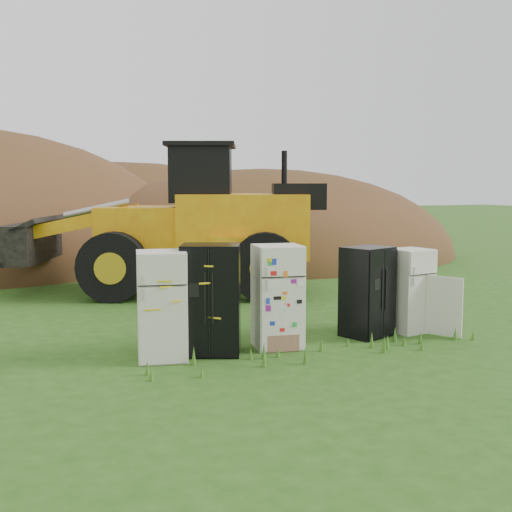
{
  "coord_description": "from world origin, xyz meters",
  "views": [
    {
      "loc": [
        -5.06,
        -9.75,
        2.76
      ],
      "look_at": [
        0.03,
        2.0,
        1.34
      ],
      "focal_mm": 45.0,
      "sensor_mm": 36.0,
      "label": 1
    }
  ],
  "objects_px": {
    "fridge_black_side": "(211,299)",
    "fridge_black_right": "(367,292)",
    "fridge_sticker": "(278,296)",
    "fridge_open_door": "(409,290)",
    "wheel_loader": "(164,219)",
    "fridge_leftmost": "(162,306)"
  },
  "relations": [
    {
      "from": "fridge_black_side",
      "to": "fridge_black_right",
      "type": "relative_size",
      "value": 1.1
    },
    {
      "from": "fridge_black_right",
      "to": "wheel_loader",
      "type": "relative_size",
      "value": 0.21
    },
    {
      "from": "fridge_leftmost",
      "to": "wheel_loader",
      "type": "height_order",
      "value": "wheel_loader"
    },
    {
      "from": "fridge_open_door",
      "to": "fridge_black_side",
      "type": "bearing_deg",
      "value": 171.57
    },
    {
      "from": "fridge_black_right",
      "to": "fridge_leftmost",
      "type": "bearing_deg",
      "value": 161.26
    },
    {
      "from": "fridge_leftmost",
      "to": "fridge_black_side",
      "type": "relative_size",
      "value": 0.96
    },
    {
      "from": "fridge_black_right",
      "to": "wheel_loader",
      "type": "xyz_separation_m",
      "value": [
        -2.11,
        6.11,
        1.08
      ]
    },
    {
      "from": "fridge_open_door",
      "to": "wheel_loader",
      "type": "bearing_deg",
      "value": 107.88
    },
    {
      "from": "fridge_black_side",
      "to": "fridge_sticker",
      "type": "height_order",
      "value": "fridge_black_side"
    },
    {
      "from": "fridge_sticker",
      "to": "fridge_open_door",
      "type": "height_order",
      "value": "fridge_sticker"
    },
    {
      "from": "fridge_leftmost",
      "to": "fridge_black_right",
      "type": "relative_size",
      "value": 1.05
    },
    {
      "from": "wheel_loader",
      "to": "fridge_black_side",
      "type": "bearing_deg",
      "value": -75.4
    },
    {
      "from": "wheel_loader",
      "to": "fridge_sticker",
      "type": "bearing_deg",
      "value": -64.46
    },
    {
      "from": "fridge_leftmost",
      "to": "fridge_open_door",
      "type": "bearing_deg",
      "value": 13.1
    },
    {
      "from": "fridge_leftmost",
      "to": "fridge_sticker",
      "type": "bearing_deg",
      "value": 11.91
    },
    {
      "from": "fridge_black_side",
      "to": "wheel_loader",
      "type": "relative_size",
      "value": 0.23
    },
    {
      "from": "fridge_leftmost",
      "to": "fridge_sticker",
      "type": "xyz_separation_m",
      "value": [
        2.01,
        -0.02,
        0.01
      ]
    },
    {
      "from": "fridge_sticker",
      "to": "fridge_black_right",
      "type": "xyz_separation_m",
      "value": [
        1.84,
        0.07,
        -0.05
      ]
    },
    {
      "from": "fridge_leftmost",
      "to": "fridge_open_door",
      "type": "height_order",
      "value": "fridge_leftmost"
    },
    {
      "from": "fridge_open_door",
      "to": "fridge_black_right",
      "type": "bearing_deg",
      "value": 171.08
    },
    {
      "from": "fridge_leftmost",
      "to": "fridge_sticker",
      "type": "distance_m",
      "value": 2.01
    },
    {
      "from": "fridge_leftmost",
      "to": "fridge_black_side",
      "type": "height_order",
      "value": "fridge_black_side"
    }
  ]
}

